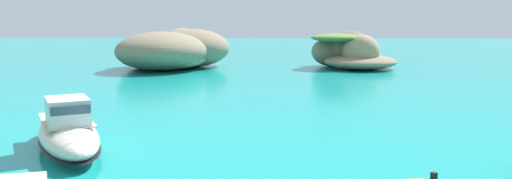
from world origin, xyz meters
TOP-DOWN VIEW (x-y plane):
  - islet_large at (-14.10, 58.29)m, footprint 17.43×20.22m
  - islet_small at (11.53, 60.64)m, footprint 13.89×14.53m
  - motorboat_cream at (-9.18, 13.91)m, footprint 7.23×9.48m

SIDE VIEW (x-z plane):
  - motorboat_cream at x=-9.18m, z-range -0.46..2.30m
  - islet_small at x=11.53m, z-range -0.44..4.88m
  - islet_large at x=-14.10m, z-range -0.34..5.35m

